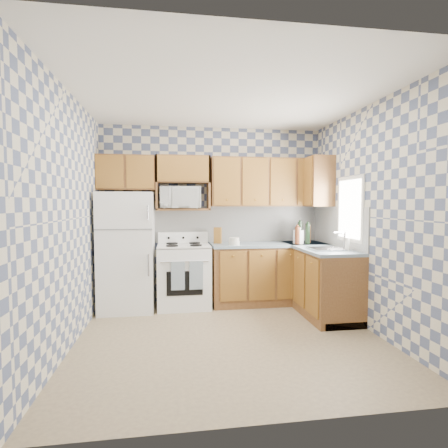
{
  "coord_description": "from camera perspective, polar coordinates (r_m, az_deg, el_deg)",
  "views": [
    {
      "loc": [
        -0.63,
        -3.85,
        1.52
      ],
      "look_at": [
        0.05,
        0.75,
        1.25
      ],
      "focal_mm": 28.0,
      "sensor_mm": 36.0,
      "label": 1
    }
  ],
  "objects": [
    {
      "name": "floor",
      "position": [
        4.19,
        0.87,
        -17.96
      ],
      "size": [
        3.4,
        3.4,
        0.0
      ],
      "primitive_type": "plane",
      "color": "#78644E",
      "rests_on": "ground"
    },
    {
      "name": "back_wall",
      "position": [
        5.49,
        -1.82,
        1.55
      ],
      "size": [
        3.4,
        0.02,
        2.7
      ],
      "primitive_type": "cube",
      "color": "slate",
      "rests_on": "ground"
    },
    {
      "name": "right_wall",
      "position": [
        4.51,
        22.75,
        0.9
      ],
      "size": [
        0.02,
        3.2,
        2.7
      ],
      "primitive_type": "cube",
      "color": "slate",
      "rests_on": "ground"
    },
    {
      "name": "backsplash_back",
      "position": [
        5.55,
        2.3,
        0.01
      ],
      "size": [
        2.6,
        0.02,
        0.56
      ],
      "primitive_type": "cube",
      "color": "white",
      "rests_on": "back_wall"
    },
    {
      "name": "backsplash_right",
      "position": [
        5.21,
        18.06,
        -0.36
      ],
      "size": [
        0.02,
        1.6,
        0.56
      ],
      "primitive_type": "cube",
      "color": "white",
      "rests_on": "right_wall"
    },
    {
      "name": "refrigerator",
      "position": [
        5.19,
        -15.53,
        -4.33
      ],
      "size": [
        0.75,
        0.7,
        1.68
      ],
      "primitive_type": "cube",
      "color": "white",
      "rests_on": "floor"
    },
    {
      "name": "stove_body",
      "position": [
        5.24,
        -6.56,
        -8.49
      ],
      "size": [
        0.76,
        0.65,
        0.9
      ],
      "primitive_type": "cube",
      "color": "white",
      "rests_on": "floor"
    },
    {
      "name": "cooktop",
      "position": [
        5.16,
        -6.59,
        -3.54
      ],
      "size": [
        0.76,
        0.65,
        0.02
      ],
      "primitive_type": "cube",
      "color": "silver",
      "rests_on": "stove_body"
    },
    {
      "name": "backguard",
      "position": [
        5.43,
        -6.69,
        -2.2
      ],
      "size": [
        0.76,
        0.08,
        0.17
      ],
      "primitive_type": "cube",
      "color": "white",
      "rests_on": "cooktop"
    },
    {
      "name": "dish_towel_left",
      "position": [
        4.88,
        -7.52,
        -8.38
      ],
      "size": [
        0.19,
        0.02,
        0.4
      ],
      "primitive_type": "cube",
      "color": "navy",
      "rests_on": "stove_body"
    },
    {
      "name": "dish_towel_right",
      "position": [
        4.89,
        -4.55,
        -8.33
      ],
      "size": [
        0.19,
        0.02,
        0.4
      ],
      "primitive_type": "cube",
      "color": "navy",
      "rests_on": "stove_body"
    },
    {
      "name": "base_cabinets_back",
      "position": [
        5.46,
        7.29,
        -8.11
      ],
      "size": [
        1.75,
        0.6,
        0.88
      ],
      "primitive_type": "cube",
      "color": "brown",
      "rests_on": "floor"
    },
    {
      "name": "base_cabinets_right",
      "position": [
        5.19,
        15.01,
        -8.8
      ],
      "size": [
        0.6,
        1.6,
        0.88
      ],
      "primitive_type": "cube",
      "color": "brown",
      "rests_on": "floor"
    },
    {
      "name": "countertop_back",
      "position": [
        5.38,
        7.34,
        -3.32
      ],
      "size": [
        1.77,
        0.63,
        0.04
      ],
      "primitive_type": "cube",
      "color": "slate",
      "rests_on": "base_cabinets_back"
    },
    {
      "name": "countertop_right",
      "position": [
        5.11,
        15.03,
        -3.76
      ],
      "size": [
        0.63,
        1.6,
        0.04
      ],
      "primitive_type": "cube",
      "color": "slate",
      "rests_on": "base_cabinets_right"
    },
    {
      "name": "upper_cabinets_back",
      "position": [
        5.49,
        7.01,
        6.74
      ],
      "size": [
        1.75,
        0.33,
        0.74
      ],
      "primitive_type": "cube",
      "color": "brown",
      "rests_on": "back_wall"
    },
    {
      "name": "upper_cabinets_fridge",
      "position": [
        5.35,
        -15.63,
        8.03
      ],
      "size": [
        0.82,
        0.33,
        0.5
      ],
      "primitive_type": "cube",
      "color": "brown",
      "rests_on": "back_wall"
    },
    {
      "name": "upper_cabinets_right",
      "position": [
        5.55,
        14.66,
        6.62
      ],
      "size": [
        0.33,
        0.7,
        0.74
      ],
      "primitive_type": "cube",
      "color": "brown",
      "rests_on": "right_wall"
    },
    {
      "name": "microwave_shelf",
      "position": [
        5.29,
        -6.68,
        2.38
      ],
      "size": [
        0.8,
        0.33,
        0.03
      ],
      "primitive_type": "cube",
      "color": "brown",
      "rests_on": "back_wall"
    },
    {
      "name": "microwave",
      "position": [
        5.27,
        -7.24,
        4.3
      ],
      "size": [
        0.61,
        0.42,
        0.33
      ],
      "primitive_type": "imported",
      "rotation": [
        0.0,
        0.0,
        0.05
      ],
      "color": "white",
      "rests_on": "microwave_shelf"
    },
    {
      "name": "sink",
      "position": [
        4.79,
        16.76,
        -3.95
      ],
      "size": [
        0.48,
        0.4,
        0.03
      ],
      "primitive_type": "cube",
      "color": "#B7B7BC",
      "rests_on": "countertop_right"
    },
    {
      "name": "window",
      "position": [
        4.89,
        19.89,
        2.3
      ],
      "size": [
        0.02,
        0.66,
        0.86
      ],
      "primitive_type": "cube",
      "color": "silver",
      "rests_on": "right_wall"
    },
    {
      "name": "bottle_0",
      "position": [
        5.41,
        12.29,
        -1.39
      ],
      "size": [
        0.07,
        0.07,
        0.33
      ],
      "primitive_type": "cylinder",
      "color": "black",
      "rests_on": "countertop_back"
    },
    {
      "name": "bottle_1",
      "position": [
        5.39,
        13.51,
        -1.53
      ],
      "size": [
        0.07,
        0.07,
        0.31
      ],
      "primitive_type": "cylinder",
      "color": "black",
      "rests_on": "countertop_back"
    },
    {
      "name": "bottle_2",
      "position": [
        5.5,
        13.6,
        -1.55
      ],
      "size": [
        0.07,
        0.07,
        0.28
      ],
      "primitive_type": "cylinder",
      "color": "#5D2C17",
      "rests_on": "countertop_back"
    },
    {
      "name": "bottle_3",
      "position": [
        5.31,
        11.88,
        -1.82
      ],
      "size": [
        0.07,
        0.07,
        0.26
      ],
      "primitive_type": "cylinder",
      "color": "#5D2C17",
      "rests_on": "countertop_back"
    },
    {
      "name": "knife_block",
      "position": [
        5.31,
        -1.02,
        -1.86
      ],
      "size": [
        0.14,
        0.14,
        0.24
      ],
      "primitive_type": "cube",
      "rotation": [
        0.0,
        0.0,
        -0.3
      ],
      "color": "brown",
      "rests_on": "countertop_back"
    },
    {
      "name": "electric_kettle",
      "position": [
        5.38,
        12.05,
        -2.06
      ],
      "size": [
        0.16,
        0.16,
        0.2
      ],
      "primitive_type": "cylinder",
      "color": "white",
      "rests_on": "countertop_back"
    },
    {
      "name": "food_containers",
      "position": [
        5.09,
        1.69,
        -2.83
      ],
      "size": [
        0.16,
        0.16,
        0.11
      ],
      "primitive_type": null,
      "color": "beige",
      "rests_on": "countertop_back"
    },
    {
      "name": "soap_bottle",
      "position": [
        4.71,
        19.49,
        -3.15
      ],
      "size": [
        0.06,
        0.06,
        0.17
      ],
      "primitive_type": "cylinder",
      "color": "beige",
      "rests_on": "countertop_right"
    }
  ]
}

